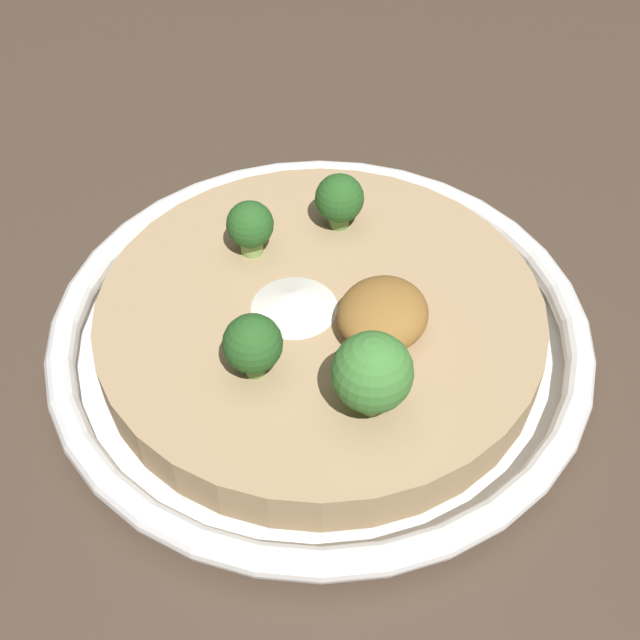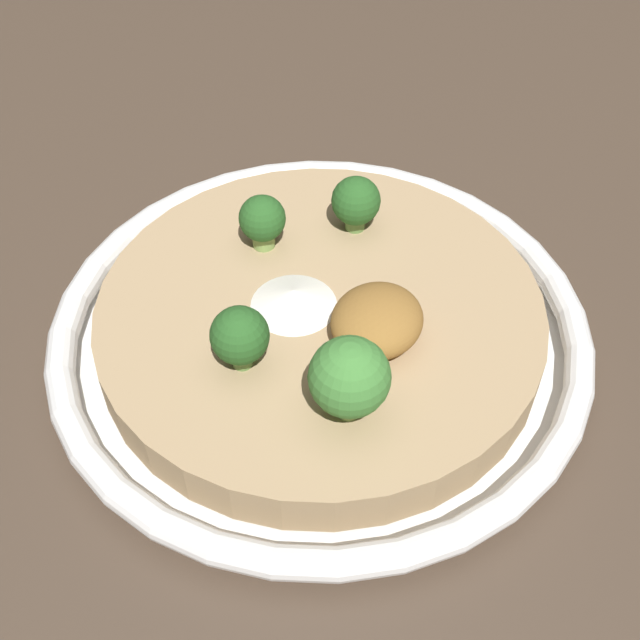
% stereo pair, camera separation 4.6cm
% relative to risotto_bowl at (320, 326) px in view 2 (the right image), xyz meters
% --- Properties ---
extents(ground_plane, '(6.00, 6.00, 0.00)m').
position_rel_risotto_bowl_xyz_m(ground_plane, '(0.00, 0.00, -0.02)').
color(ground_plane, '#47382B').
extents(risotto_bowl, '(0.31, 0.31, 0.03)m').
position_rel_risotto_bowl_xyz_m(risotto_bowl, '(0.00, 0.00, 0.00)').
color(risotto_bowl, white).
rests_on(risotto_bowl, ground_plane).
extents(cheese_sprinkle, '(0.05, 0.05, 0.01)m').
position_rel_risotto_bowl_xyz_m(cheese_sprinkle, '(-0.01, 0.01, 0.02)').
color(cheese_sprinkle, white).
rests_on(cheese_sprinkle, risotto_bowl).
extents(crispy_onion_garnish, '(0.05, 0.05, 0.03)m').
position_rel_risotto_bowl_xyz_m(crispy_onion_garnish, '(-0.01, -0.04, 0.03)').
color(crispy_onion_garnish, olive).
rests_on(crispy_onion_garnish, risotto_bowl).
extents(broccoli_front_left, '(0.04, 0.04, 0.05)m').
position_rel_risotto_bowl_xyz_m(broccoli_front_left, '(-0.06, -0.05, 0.05)').
color(broccoli_front_left, '#84A856').
rests_on(broccoli_front_left, risotto_bowl).
extents(broccoli_left, '(0.03, 0.03, 0.04)m').
position_rel_risotto_bowl_xyz_m(broccoli_left, '(-0.06, 0.01, 0.04)').
color(broccoli_left, '#668E47').
rests_on(broccoli_left, risotto_bowl).
extents(broccoli_right, '(0.03, 0.03, 0.04)m').
position_rel_risotto_bowl_xyz_m(broccoli_right, '(0.07, 0.02, 0.04)').
color(broccoli_right, '#668E47').
rests_on(broccoli_right, risotto_bowl).
extents(broccoli_back, '(0.03, 0.03, 0.04)m').
position_rel_risotto_bowl_xyz_m(broccoli_back, '(0.03, 0.05, 0.04)').
color(broccoli_back, '#84A856').
rests_on(broccoli_back, risotto_bowl).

